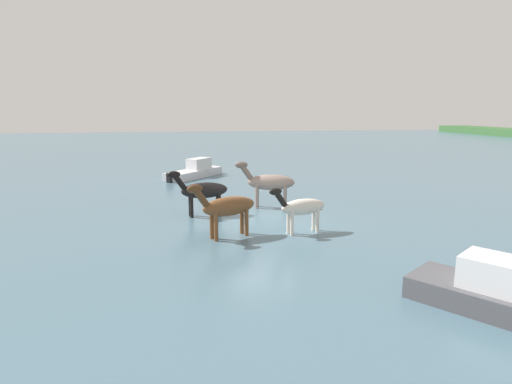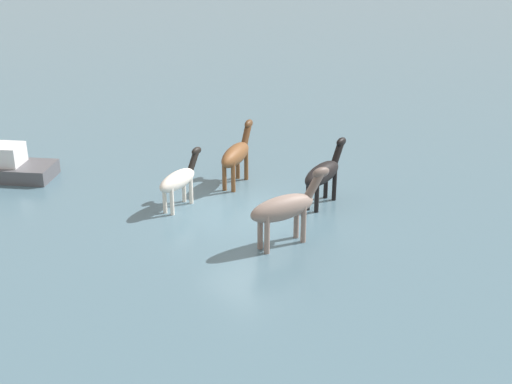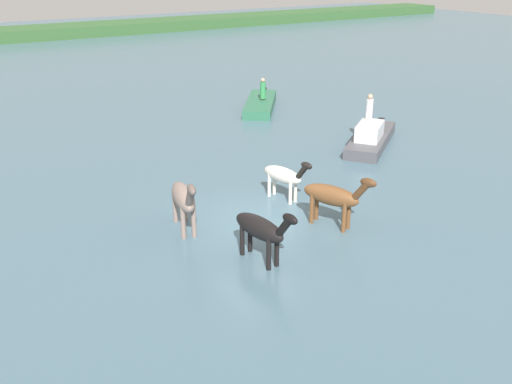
{
  "view_description": "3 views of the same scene",
  "coord_description": "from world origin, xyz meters",
  "px_view_note": "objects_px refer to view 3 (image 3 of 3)",
  "views": [
    {
      "loc": [
        15.99,
        -2.88,
        4.32
      ],
      "look_at": [
        -0.73,
        -0.07,
        1.03
      ],
      "focal_mm": 29.72,
      "sensor_mm": 36.0,
      "label": 1
    },
    {
      "loc": [
        -13.76,
        14.07,
        8.98
      ],
      "look_at": [
        -0.49,
        0.12,
        0.91
      ],
      "focal_mm": 48.61,
      "sensor_mm": 36.0,
      "label": 2
    },
    {
      "loc": [
        -8.88,
        -14.1,
        8.21
      ],
      "look_at": [
        0.2,
        0.32,
        0.97
      ],
      "focal_mm": 38.85,
      "sensor_mm": 36.0,
      "label": 3
    }
  ],
  "objects_px": {
    "horse_lead": "(333,196)",
    "person_boatman_standing": "(263,89)",
    "horse_dun_straggler": "(184,198)",
    "horse_chestnut_trailing": "(284,176)",
    "boat_skiff_near": "(371,139)",
    "person_watcher_seated": "(369,108)",
    "boat_tender_starboard": "(260,105)",
    "horse_gray_outer": "(261,229)"
  },
  "relations": [
    {
      "from": "horse_lead",
      "to": "person_boatman_standing",
      "type": "height_order",
      "value": "horse_lead"
    },
    {
      "from": "horse_dun_straggler",
      "to": "horse_chestnut_trailing",
      "type": "distance_m",
      "value": 4.15
    },
    {
      "from": "boat_skiff_near",
      "to": "horse_lead",
      "type": "bearing_deg",
      "value": 2.57
    },
    {
      "from": "person_watcher_seated",
      "to": "horse_chestnut_trailing",
      "type": "bearing_deg",
      "value": -155.03
    },
    {
      "from": "person_boatman_standing",
      "to": "boat_tender_starboard",
      "type": "bearing_deg",
      "value": 110.71
    },
    {
      "from": "horse_gray_outer",
      "to": "horse_lead",
      "type": "height_order",
      "value": "horse_lead"
    },
    {
      "from": "person_watcher_seated",
      "to": "boat_skiff_near",
      "type": "bearing_deg",
      "value": -98.79
    },
    {
      "from": "horse_chestnut_trailing",
      "to": "person_boatman_standing",
      "type": "distance_m",
      "value": 13.27
    },
    {
      "from": "boat_tender_starboard",
      "to": "person_boatman_standing",
      "type": "xyz_separation_m",
      "value": [
        0.06,
        -0.17,
        0.98
      ]
    },
    {
      "from": "horse_chestnut_trailing",
      "to": "horse_dun_straggler",
      "type": "bearing_deg",
      "value": -99.04
    },
    {
      "from": "horse_lead",
      "to": "boat_tender_starboard",
      "type": "relative_size",
      "value": 0.47
    },
    {
      "from": "horse_chestnut_trailing",
      "to": "boat_skiff_near",
      "type": "bearing_deg",
      "value": 99.23
    },
    {
      "from": "horse_gray_outer",
      "to": "boat_skiff_near",
      "type": "bearing_deg",
      "value": 112.39
    },
    {
      "from": "horse_gray_outer",
      "to": "horse_lead",
      "type": "distance_m",
      "value": 3.29
    },
    {
      "from": "boat_skiff_near",
      "to": "person_watcher_seated",
      "type": "height_order",
      "value": "person_watcher_seated"
    },
    {
      "from": "horse_gray_outer",
      "to": "boat_skiff_near",
      "type": "distance_m",
      "value": 12.05
    },
    {
      "from": "boat_skiff_near",
      "to": "person_boatman_standing",
      "type": "xyz_separation_m",
      "value": [
        -0.55,
        8.53,
        0.84
      ]
    },
    {
      "from": "horse_lead",
      "to": "boat_tender_starboard",
      "type": "distance_m",
      "value": 15.74
    },
    {
      "from": "person_watcher_seated",
      "to": "horse_dun_straggler",
      "type": "bearing_deg",
      "value": -161.97
    },
    {
      "from": "horse_dun_straggler",
      "to": "boat_tender_starboard",
      "type": "distance_m",
      "value": 16.09
    },
    {
      "from": "horse_chestnut_trailing",
      "to": "boat_skiff_near",
      "type": "height_order",
      "value": "horse_chestnut_trailing"
    },
    {
      "from": "horse_dun_straggler",
      "to": "boat_skiff_near",
      "type": "relative_size",
      "value": 0.52
    },
    {
      "from": "boat_skiff_near",
      "to": "horse_dun_straggler",
      "type": "bearing_deg",
      "value": -19.75
    },
    {
      "from": "horse_dun_straggler",
      "to": "horse_gray_outer",
      "type": "distance_m",
      "value": 3.16
    },
    {
      "from": "horse_chestnut_trailing",
      "to": "person_boatman_standing",
      "type": "relative_size",
      "value": 1.86
    },
    {
      "from": "person_boatman_standing",
      "to": "horse_dun_straggler",
      "type": "bearing_deg",
      "value": -131.94
    },
    {
      "from": "horse_lead",
      "to": "boat_skiff_near",
      "type": "bearing_deg",
      "value": 106.18
    },
    {
      "from": "horse_dun_straggler",
      "to": "horse_lead",
      "type": "distance_m",
      "value": 4.82
    },
    {
      "from": "horse_gray_outer",
      "to": "horse_lead",
      "type": "xyz_separation_m",
      "value": [
        3.22,
        0.69,
        0.02
      ]
    },
    {
      "from": "boat_tender_starboard",
      "to": "horse_gray_outer",
      "type": "bearing_deg",
      "value": 5.05
    },
    {
      "from": "boat_tender_starboard",
      "to": "horse_chestnut_trailing",
      "type": "bearing_deg",
      "value": 8.64
    },
    {
      "from": "person_boatman_standing",
      "to": "horse_chestnut_trailing",
      "type": "bearing_deg",
      "value": -119.55
    },
    {
      "from": "horse_chestnut_trailing",
      "to": "horse_lead",
      "type": "relative_size",
      "value": 0.89
    },
    {
      "from": "horse_dun_straggler",
      "to": "person_boatman_standing",
      "type": "height_order",
      "value": "horse_dun_straggler"
    },
    {
      "from": "horse_lead",
      "to": "boat_tender_starboard",
      "type": "bearing_deg",
      "value": 133.22
    },
    {
      "from": "horse_gray_outer",
      "to": "boat_tender_starboard",
      "type": "distance_m",
      "value": 17.87
    },
    {
      "from": "person_boatman_standing",
      "to": "person_watcher_seated",
      "type": "bearing_deg",
      "value": -85.84
    },
    {
      "from": "horse_lead",
      "to": "person_boatman_standing",
      "type": "xyz_separation_m",
      "value": [
        6.45,
        14.19,
        0.08
      ]
    },
    {
      "from": "horse_lead",
      "to": "boat_skiff_near",
      "type": "relative_size",
      "value": 0.48
    },
    {
      "from": "horse_dun_straggler",
      "to": "person_watcher_seated",
      "type": "relative_size",
      "value": 2.26
    },
    {
      "from": "boat_skiff_near",
      "to": "person_boatman_standing",
      "type": "distance_m",
      "value": 8.59
    },
    {
      "from": "horse_gray_outer",
      "to": "boat_tender_starboard",
      "type": "xyz_separation_m",
      "value": [
        9.6,
        15.04,
        -0.88
      ]
    }
  ]
}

